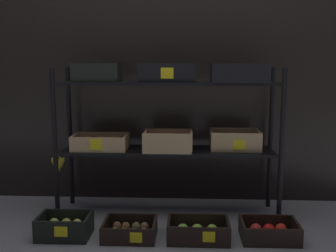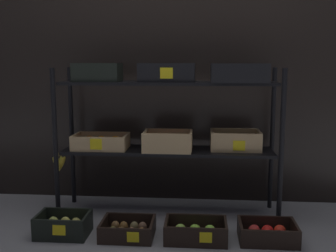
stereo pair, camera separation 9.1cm
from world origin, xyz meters
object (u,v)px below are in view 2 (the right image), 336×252
Objects in this scene: crate_ground_apple_green at (196,233)px; crate_ground_apple_red at (268,234)px; crate_ground_pear at (63,226)px; display_rack at (169,115)px; crate_ground_kiwi at (128,230)px.

crate_ground_apple_green is 0.43m from crate_ground_apple_red.
crate_ground_apple_green is at bearing -0.20° from crate_ground_pear.
crate_ground_pear is 0.85× the size of crate_ground_apple_green.
crate_ground_kiwi is (-0.22, -0.40, -0.66)m from display_rack.
crate_ground_apple_red is at bearing -32.40° from display_rack.
crate_ground_pear is at bearing -146.18° from display_rack.
crate_ground_apple_green is at bearing -176.81° from crate_ground_apple_red.
crate_ground_apple_green is (0.19, -0.42, -0.65)m from display_rack.
crate_ground_kiwi is at bearing 1.55° from crate_ground_pear.
crate_ground_apple_red is (0.62, -0.39, -0.65)m from display_rack.
crate_ground_pear is at bearing 179.80° from crate_ground_apple_green.
display_rack reaches higher than crate_ground_apple_red.
crate_ground_pear is at bearing -178.45° from crate_ground_kiwi.
crate_ground_pear is 0.93× the size of crate_ground_apple_red.
crate_ground_kiwi is at bearing -118.53° from display_rack.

